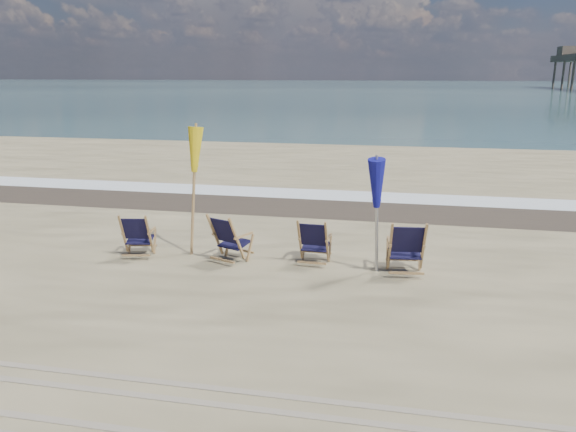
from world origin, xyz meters
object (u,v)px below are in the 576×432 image
umbrella_yellow (192,157)px  umbrella_blue (378,187)px  beach_chair_3 (423,249)px  beach_chair_1 (237,241)px  beach_chair_0 (149,236)px  beach_chair_2 (327,243)px

umbrella_yellow → umbrella_blue: bearing=-8.1°
beach_chair_3 → umbrella_blue: (-0.81, -0.02, 1.05)m
beach_chair_1 → umbrella_yellow: umbrella_yellow is taller
beach_chair_0 → beach_chair_1: beach_chair_1 is taller
beach_chair_2 → umbrella_yellow: bearing=-3.9°
beach_chair_0 → beach_chair_2: 3.37m
beach_chair_0 → beach_chair_2: (3.36, 0.20, 0.00)m
beach_chair_0 → umbrella_blue: umbrella_blue is taller
beach_chair_3 → umbrella_yellow: (-4.34, 0.48, 1.40)m
beach_chair_2 → umbrella_blue: bearing=169.7°
beach_chair_0 → beach_chair_3: size_ratio=0.88×
beach_chair_0 → beach_chair_2: beach_chair_2 is taller
beach_chair_0 → beach_chair_3: 5.06m
beach_chair_0 → beach_chair_2: size_ratio=0.99×
beach_chair_2 → umbrella_blue: (0.89, -0.20, 1.11)m
beach_chair_0 → umbrella_yellow: bearing=-155.7°
beach_chair_3 → umbrella_blue: 1.33m
beach_chair_0 → beach_chair_3: beach_chair_3 is taller
beach_chair_0 → beach_chair_3: bearing=170.1°
beach_chair_0 → umbrella_yellow: size_ratio=0.36×
umbrella_yellow → umbrella_blue: size_ratio=1.18×
umbrella_blue → umbrella_yellow: bearing=171.9°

